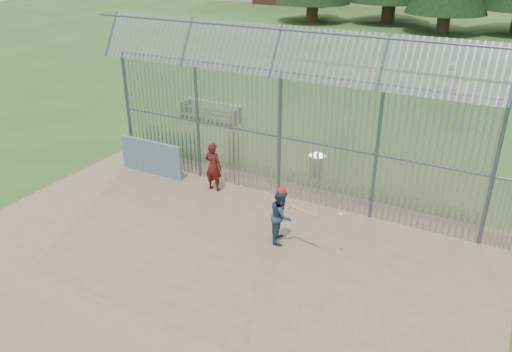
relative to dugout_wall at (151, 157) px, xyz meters
The scene contains 11 objects.
ground 5.47m from the dugout_wall, 32.23° to the right, with size 120.00×120.00×0.00m, color #2D511E.
dirt_infield 5.75m from the dugout_wall, 36.47° to the right, with size 14.00×10.00×0.02m, color #756047.
dugout_wall is the anchor object (origin of this frame).
batter 6.10m from the dugout_wall, 16.94° to the right, with size 0.73×0.57×1.50m, color navy.
onlooker 2.60m from the dugout_wall, ahead, with size 0.59×0.39×1.63m, color maroon.
bg_kid_standing 17.54m from the dugout_wall, 65.08° to the left, with size 0.81×0.53×1.65m, color slate.
bg_kid_seated 16.55m from the dugout_wall, 65.76° to the left, with size 0.46×0.19×0.78m, color slate.
batting_gear 6.36m from the dugout_wall, 16.72° to the right, with size 1.82×0.39×0.51m.
trash_can 5.73m from the dugout_wall, 26.98° to the left, with size 0.56×0.56×0.82m.
bleacher 6.13m from the dugout_wall, 103.69° to the left, with size 3.00×0.95×0.72m.
backstop_fence 6.66m from the dugout_wall, ahead, with size 20.09×0.81×5.30m.
Camera 1 is at (6.13, -9.36, 7.36)m, focal length 35.00 mm.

